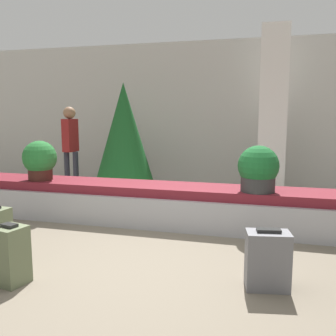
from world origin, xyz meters
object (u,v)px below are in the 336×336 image
(potted_plant_1, at_px, (40,160))
(traveler_0, at_px, (70,141))
(suitcase_0, at_px, (11,255))
(potted_plant_0, at_px, (258,170))
(decorated_tree, at_px, (124,135))
(pillar, at_px, (273,113))
(suitcase_1, at_px, (268,260))

(potted_plant_1, distance_m, traveler_0, 1.80)
(suitcase_0, relative_size, potted_plant_1, 0.95)
(potted_plant_0, distance_m, potted_plant_1, 3.29)
(potted_plant_1, bearing_deg, decorated_tree, 70.39)
(potted_plant_1, bearing_deg, traveler_0, 104.71)
(suitcase_0, height_order, potted_plant_0, potted_plant_0)
(suitcase_0, distance_m, potted_plant_1, 2.53)
(traveler_0, xyz_separation_m, decorated_tree, (1.11, 0.12, 0.15))
(pillar, bearing_deg, traveler_0, -170.51)
(suitcase_1, bearing_deg, decorated_tree, 118.49)
(suitcase_0, relative_size, traveler_0, 0.34)
(potted_plant_0, bearing_deg, suitcase_1, -84.62)
(pillar, distance_m, suitcase_1, 4.25)
(pillar, xyz_separation_m, potted_plant_1, (-3.46, -2.39, -0.72))
(pillar, bearing_deg, suitcase_0, -117.02)
(potted_plant_1, height_order, decorated_tree, decorated_tree)
(suitcase_0, xyz_separation_m, potted_plant_0, (2.16, 2.18, 0.58))
(potted_plant_0, bearing_deg, potted_plant_1, 179.94)
(pillar, relative_size, suitcase_0, 5.51)
(traveler_0, bearing_deg, suitcase_0, 29.08)
(potted_plant_0, distance_m, decorated_tree, 3.24)
(suitcase_1, bearing_deg, traveler_0, 129.01)
(suitcase_1, bearing_deg, potted_plant_0, 85.29)
(pillar, xyz_separation_m, suitcase_1, (-0.01, -4.04, -1.33))
(pillar, height_order, decorated_tree, pillar)
(pillar, height_order, potted_plant_0, pillar)
(suitcase_0, xyz_separation_m, potted_plant_1, (-1.13, 2.18, 0.60))
(decorated_tree, bearing_deg, suitcase_1, -51.42)
(suitcase_1, bearing_deg, potted_plant_1, 144.36)
(suitcase_0, xyz_separation_m, suitcase_1, (2.32, 0.53, -0.01))
(potted_plant_0, bearing_deg, suitcase_0, -134.77)
(potted_plant_0, bearing_deg, traveler_0, 155.15)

